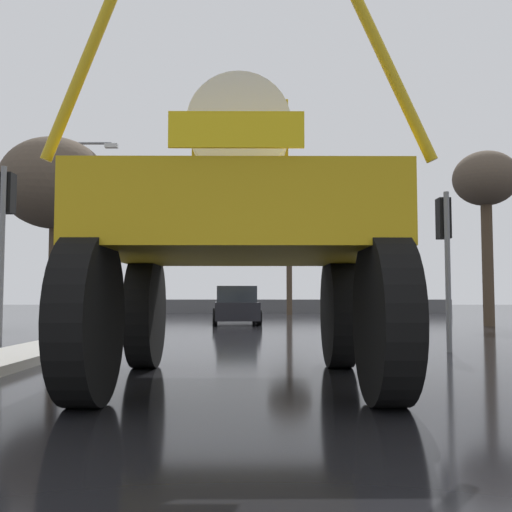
% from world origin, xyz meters
% --- Properties ---
extents(ground_plane, '(120.00, 120.00, 0.00)m').
position_xyz_m(ground_plane, '(0.00, 18.00, 0.00)').
color(ground_plane, black).
extents(oversize_sprayer, '(4.03, 5.12, 4.31)m').
position_xyz_m(oversize_sprayer, '(-0.40, 5.28, 1.96)').
color(oversize_sprayer, black).
rests_on(oversize_sprayer, ground).
extents(sedan_ahead, '(2.11, 4.21, 1.52)m').
position_xyz_m(sedan_ahead, '(-1.01, 21.95, 0.71)').
color(sedan_ahead, black).
rests_on(sedan_ahead, ground).
extents(traffic_signal_near_left, '(0.24, 0.54, 3.76)m').
position_xyz_m(traffic_signal_near_left, '(-5.32, 9.72, 2.74)').
color(traffic_signal_near_left, slate).
rests_on(traffic_signal_near_left, ground).
extents(traffic_signal_near_right, '(0.24, 0.54, 3.23)m').
position_xyz_m(traffic_signal_near_right, '(3.67, 9.73, 2.35)').
color(traffic_signal_near_right, slate).
rests_on(traffic_signal_near_right, ground).
extents(streetlight_far_left, '(2.32, 0.24, 7.28)m').
position_xyz_m(streetlight_far_left, '(-7.66, 20.79, 4.13)').
color(streetlight_far_left, slate).
rests_on(streetlight_far_left, ground).
extents(bare_tree_left, '(4.17, 4.17, 7.27)m').
position_xyz_m(bare_tree_left, '(-8.04, 20.60, 5.48)').
color(bare_tree_left, '#473828').
rests_on(bare_tree_left, ground).
extents(bare_tree_right, '(2.43, 2.43, 6.60)m').
position_xyz_m(bare_tree_right, '(8.50, 19.98, 5.37)').
color(bare_tree_right, '#473828').
rests_on(bare_tree_right, ground).
extents(bare_tree_far_center, '(2.67, 2.67, 6.19)m').
position_xyz_m(bare_tree_far_center, '(1.79, 33.29, 4.97)').
color(bare_tree_far_center, '#473828').
rests_on(bare_tree_far_center, ground).
extents(roadside_barrier, '(25.77, 0.24, 0.90)m').
position_xyz_m(roadside_barrier, '(0.00, 37.80, 0.45)').
color(roadside_barrier, '#59595B').
rests_on(roadside_barrier, ground).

